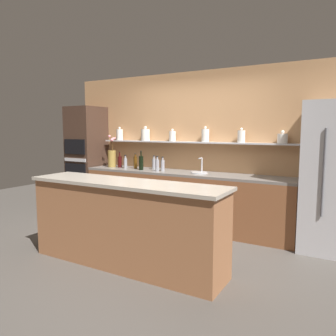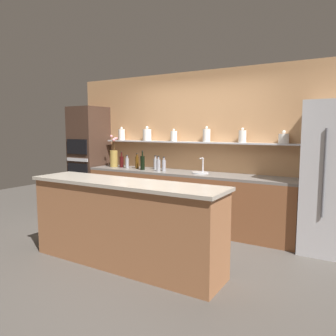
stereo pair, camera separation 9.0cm
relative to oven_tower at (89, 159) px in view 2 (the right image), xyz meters
The scene contains 14 objects.
ground_plane 2.80m from the oven_tower, 28.31° to the right, with size 12.00×12.00×0.00m, color #4C4742.
back_wall_unit 2.33m from the oven_tower, ahead, with size 5.20×0.28×2.60m.
back_counter_unit 2.23m from the oven_tower, ahead, with size 3.66×0.62×0.92m.
island_counter 2.94m from the oven_tower, 37.67° to the right, with size 2.52×0.61×1.02m.
oven_tower is the anchor object (origin of this frame).
flower_vase 0.64m from the oven_tower, ahead, with size 0.15×0.15×0.60m.
sink_fixture 2.44m from the oven_tower, ahead, with size 0.27×0.27×0.25m.
bottle_spirit_0 1.51m from the oven_tower, ahead, with size 0.07×0.07×0.24m.
bottle_spirit_1 1.72m from the oven_tower, ahead, with size 0.07×0.07×0.26m.
bottle_spirit_2 0.97m from the oven_tower, ahead, with size 0.06×0.06×0.24m.
bottle_wine_3 1.38m from the oven_tower, ahead, with size 0.08×0.08×0.34m.
bottle_wine_4 0.81m from the oven_tower, ahead, with size 0.08×0.08×0.30m.
bottle_spirit_5 1.77m from the oven_tower, ahead, with size 0.07×0.07×0.24m.
bottle_spirit_6 1.17m from the oven_tower, ahead, with size 0.07×0.07×0.27m.
Camera 2 is at (2.40, -3.51, 1.62)m, focal length 35.00 mm.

